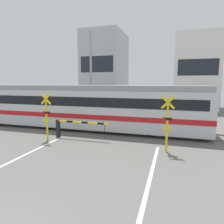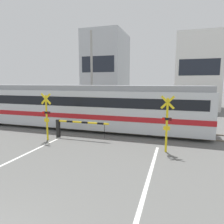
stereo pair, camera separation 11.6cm
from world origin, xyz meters
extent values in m
cube|color=#6B6051|center=(0.00, 11.04, 0.04)|extent=(50.00, 0.10, 0.08)
cube|color=#6B6051|center=(0.00, 12.47, 0.04)|extent=(50.00, 0.10, 0.08)
cube|color=silver|center=(-3.95, 11.76, 1.57)|extent=(20.14, 2.87, 2.68)
cube|color=gray|center=(-3.95, 11.76, 3.09)|extent=(19.94, 2.52, 0.36)
cube|color=red|center=(-3.95, 11.76, 1.17)|extent=(20.16, 2.92, 0.32)
cube|color=black|center=(-3.95, 11.76, 2.17)|extent=(19.34, 2.91, 0.64)
cylinder|color=black|center=(-10.20, 11.04, 0.38)|extent=(0.76, 0.12, 0.76)
cylinder|color=black|center=(-10.20, 12.47, 0.38)|extent=(0.76, 0.12, 0.76)
cylinder|color=black|center=(2.29, 11.04, 0.38)|extent=(0.76, 0.12, 0.76)
cylinder|color=black|center=(2.29, 12.47, 0.38)|extent=(0.76, 0.12, 0.76)
cube|color=black|center=(-3.29, 9.05, 0.56)|extent=(0.20, 0.20, 1.11)
cube|color=yellow|center=(-1.56, 9.05, 1.05)|extent=(3.45, 0.09, 0.09)
cube|color=black|center=(-2.43, 9.05, 1.05)|extent=(0.41, 0.10, 0.10)
cube|color=black|center=(-1.39, 9.05, 1.05)|extent=(0.41, 0.10, 0.10)
cube|color=black|center=(-0.36, 9.05, 1.05)|extent=(0.41, 0.10, 0.10)
cylinder|color=black|center=(-0.12, 9.05, 0.57)|extent=(0.02, 0.02, 0.84)
cube|color=black|center=(3.29, 14.29, 0.56)|extent=(0.20, 0.20, 1.11)
cube|color=yellow|center=(1.56, 14.29, 1.05)|extent=(3.45, 0.09, 0.09)
cube|color=black|center=(2.43, 14.29, 1.05)|extent=(0.41, 0.10, 0.10)
cube|color=black|center=(1.39, 14.29, 1.05)|extent=(0.41, 0.10, 0.10)
cube|color=black|center=(0.36, 14.29, 1.05)|extent=(0.41, 0.10, 0.10)
cylinder|color=black|center=(0.12, 14.29, 0.57)|extent=(0.02, 0.02, 0.84)
cylinder|color=yellow|center=(-3.49, 8.18, 1.37)|extent=(0.11, 0.11, 2.74)
cube|color=yellow|center=(-3.49, 8.18, 2.52)|extent=(0.68, 0.04, 0.68)
cube|color=yellow|center=(-3.49, 8.18, 2.52)|extent=(0.68, 0.04, 0.68)
cube|color=black|center=(-3.49, 8.18, 1.70)|extent=(0.44, 0.12, 0.12)
cylinder|color=red|center=(-3.66, 8.11, 1.70)|extent=(0.15, 0.03, 0.15)
cylinder|color=#4C0C0C|center=(-3.32, 8.11, 1.70)|extent=(0.15, 0.03, 0.15)
cube|color=yellow|center=(-3.49, 8.16, 1.23)|extent=(0.32, 0.03, 0.20)
cylinder|color=yellow|center=(3.49, 8.18, 1.37)|extent=(0.11, 0.11, 2.74)
cube|color=yellow|center=(3.49, 8.18, 2.52)|extent=(0.68, 0.04, 0.68)
cube|color=yellow|center=(3.49, 8.18, 2.52)|extent=(0.68, 0.04, 0.68)
cube|color=black|center=(3.49, 8.18, 1.70)|extent=(0.44, 0.12, 0.12)
cylinder|color=red|center=(3.32, 8.11, 1.70)|extent=(0.15, 0.03, 0.15)
cylinder|color=#4C0C0C|center=(3.66, 8.11, 1.70)|extent=(0.15, 0.03, 0.15)
cube|color=yellow|center=(3.49, 8.16, 1.23)|extent=(0.32, 0.03, 0.20)
cylinder|color=#23232D|center=(-0.29, 17.22, 0.38)|extent=(0.13, 0.13, 0.75)
cylinder|color=#23232D|center=(-0.15, 17.22, 0.38)|extent=(0.13, 0.13, 0.75)
cube|color=#B7B7BC|center=(-0.22, 17.22, 1.05)|extent=(0.38, 0.22, 0.60)
sphere|color=tan|center=(-0.22, 17.22, 1.46)|extent=(0.20, 0.20, 0.20)
cube|color=#B2B7BC|center=(-6.43, 27.62, 5.39)|extent=(5.59, 7.37, 10.78)
cube|color=#1E232D|center=(-6.43, 23.93, 5.93)|extent=(4.69, 0.03, 2.16)
cube|color=white|center=(6.31, 27.62, 4.77)|extent=(5.34, 7.37, 9.53)
cube|color=#1E232D|center=(6.31, 23.93, 5.24)|extent=(4.49, 0.03, 1.91)
cylinder|color=gray|center=(-4.24, 16.79, 4.24)|extent=(0.22, 0.22, 8.47)
camera|label=1|loc=(3.73, -1.91, 3.49)|focal=32.00mm
camera|label=2|loc=(3.84, -1.88, 3.49)|focal=32.00mm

